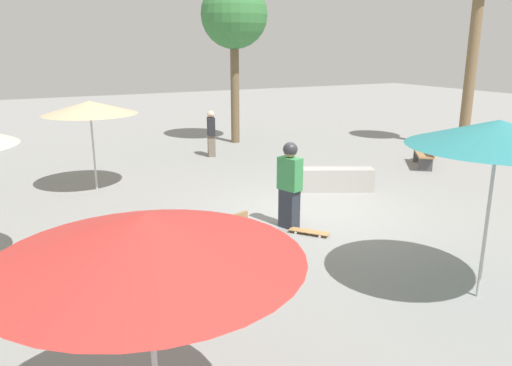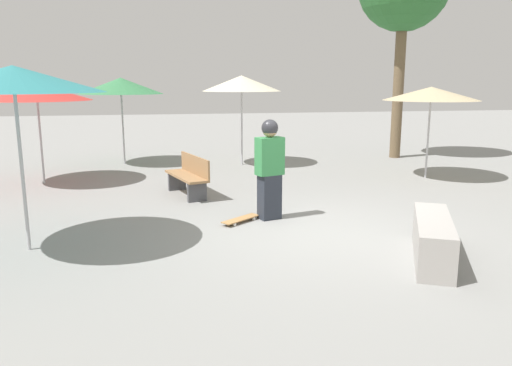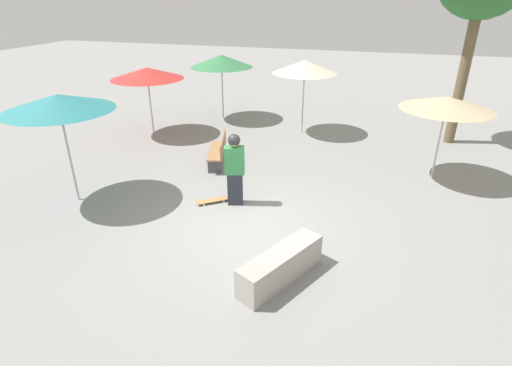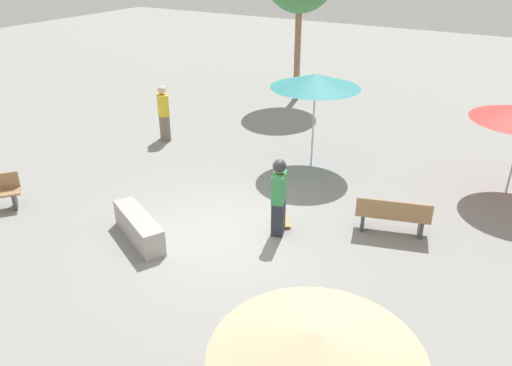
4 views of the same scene
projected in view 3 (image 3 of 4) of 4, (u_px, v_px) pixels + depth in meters
The scene contains 10 objects.
ground_plane at pixel (248, 226), 8.81m from camera, with size 60.00×60.00×0.00m, color gray.
skater_main at pixel (235, 167), 9.37m from camera, with size 0.39×0.53×1.77m.
skateboard at pixel (213, 200), 9.78m from camera, with size 0.65×0.75×0.07m.
concrete_ledge at pixel (281, 266), 7.06m from camera, with size 1.85×1.24×0.58m.
bench_far at pixel (219, 151), 11.79m from camera, with size 1.66×0.88×0.85m.
shade_umbrella_cream at pixel (305, 67), 13.71m from camera, with size 2.26×2.26×2.57m.
shade_umbrella_green at pixel (221, 61), 15.32m from camera, with size 2.41×2.41×2.51m.
shade_umbrella_teal at pixel (58, 103), 8.90m from camera, with size 2.45×2.45×2.63m.
shade_umbrella_red at pixel (147, 73), 13.63m from camera, with size 2.49×2.49×2.35m.
shade_umbrella_tan at pixel (447, 103), 10.18m from camera, with size 2.34×2.34×2.28m.
Camera 3 is at (7.15, 2.38, 4.67)m, focal length 28.00 mm.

